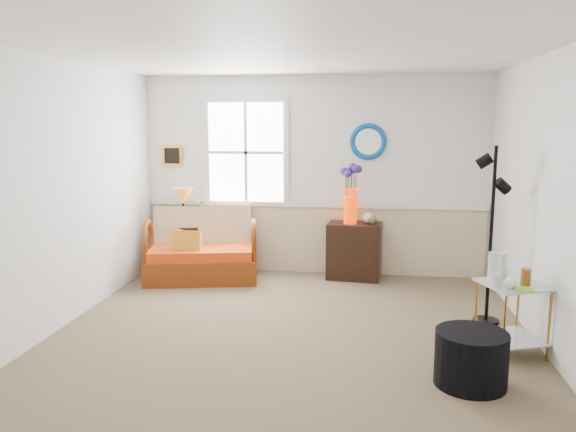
# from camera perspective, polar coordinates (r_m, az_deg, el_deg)

# --- Properties ---
(floor) EXTENTS (4.50, 5.00, 0.01)m
(floor) POSITION_cam_1_polar(r_m,az_deg,el_deg) (5.27, -0.00, -12.65)
(floor) COLOR #7E6D53
(floor) RESTS_ON ground
(ceiling) EXTENTS (4.50, 5.00, 0.01)m
(ceiling) POSITION_cam_1_polar(r_m,az_deg,el_deg) (4.93, -0.00, 16.64)
(ceiling) COLOR white
(ceiling) RESTS_ON walls
(walls) EXTENTS (4.51, 5.01, 2.60)m
(walls) POSITION_cam_1_polar(r_m,az_deg,el_deg) (4.93, -0.00, 1.49)
(walls) COLOR white
(walls) RESTS_ON floor
(wainscot) EXTENTS (4.46, 0.02, 0.90)m
(wainscot) POSITION_cam_1_polar(r_m,az_deg,el_deg) (7.51, 2.57, -2.38)
(wainscot) COLOR #C9B28E
(wainscot) RESTS_ON walls
(chair_rail) EXTENTS (4.46, 0.04, 0.06)m
(chair_rail) POSITION_cam_1_polar(r_m,az_deg,el_deg) (7.42, 2.59, 1.16)
(chair_rail) COLOR white
(chair_rail) RESTS_ON walls
(window) EXTENTS (1.14, 0.06, 1.44)m
(window) POSITION_cam_1_polar(r_m,az_deg,el_deg) (7.49, -4.29, 6.45)
(window) COLOR white
(window) RESTS_ON walls
(picture) EXTENTS (0.28, 0.03, 0.28)m
(picture) POSITION_cam_1_polar(r_m,az_deg,el_deg) (7.78, -11.68, 6.02)
(picture) COLOR #BF7D26
(picture) RESTS_ON walls
(mirror) EXTENTS (0.47, 0.07, 0.47)m
(mirror) POSITION_cam_1_polar(r_m,az_deg,el_deg) (7.33, 8.16, 7.49)
(mirror) COLOR #0A6AA5
(mirror) RESTS_ON walls
(loveseat) EXTENTS (1.52, 1.05, 0.91)m
(loveseat) POSITION_cam_1_polar(r_m,az_deg,el_deg) (7.23, -8.80, -2.91)
(loveseat) COLOR #70380C
(loveseat) RESTS_ON floor
(throw_pillow) EXTENTS (0.36, 0.09, 0.36)m
(throw_pillow) POSITION_cam_1_polar(r_m,az_deg,el_deg) (7.12, -10.25, -2.95)
(throw_pillow) COLOR #C35D04
(throw_pillow) RESTS_ON loveseat
(lamp_stand) EXTENTS (0.40, 0.40, 0.63)m
(lamp_stand) POSITION_cam_1_polar(r_m,az_deg,el_deg) (7.70, -10.18, -3.26)
(lamp_stand) COLOR black
(lamp_stand) RESTS_ON floor
(table_lamp) EXTENTS (0.33, 0.33, 0.51)m
(table_lamp) POSITION_cam_1_polar(r_m,az_deg,el_deg) (7.57, -10.59, 0.91)
(table_lamp) COLOR #BB7625
(table_lamp) RESTS_ON lamp_stand
(potted_plant) EXTENTS (0.34, 0.37, 0.27)m
(potted_plant) POSITION_cam_1_polar(r_m,az_deg,el_deg) (7.58, -9.23, 0.04)
(potted_plant) COLOR #496635
(potted_plant) RESTS_ON lamp_stand
(cabinet) EXTENTS (0.71, 0.50, 0.72)m
(cabinet) POSITION_cam_1_polar(r_m,az_deg,el_deg) (7.28, 6.76, -3.52)
(cabinet) COLOR black
(cabinet) RESTS_ON floor
(flower_vase) EXTENTS (0.26, 0.26, 0.74)m
(flower_vase) POSITION_cam_1_polar(r_m,az_deg,el_deg) (7.13, 6.38, 2.19)
(flower_vase) COLOR #ED2F00
(flower_vase) RESTS_ON cabinet
(side_table) EXTENTS (0.64, 0.64, 0.63)m
(side_table) POSITION_cam_1_polar(r_m,az_deg,el_deg) (5.28, 21.75, -9.67)
(side_table) COLOR #AC8531
(side_table) RESTS_ON floor
(tabletop_items) EXTENTS (0.46, 0.46, 0.25)m
(tabletop_items) POSITION_cam_1_polar(r_m,az_deg,el_deg) (5.13, 21.74, -5.07)
(tabletop_items) COLOR silver
(tabletop_items) RESTS_ON side_table
(floor_lamp) EXTENTS (0.30, 0.30, 1.77)m
(floor_lamp) POSITION_cam_1_polar(r_m,az_deg,el_deg) (5.87, 19.92, -1.92)
(floor_lamp) COLOR black
(floor_lamp) RESTS_ON floor
(ottoman) EXTENTS (0.67, 0.67, 0.42)m
(ottoman) POSITION_cam_1_polar(r_m,az_deg,el_deg) (4.62, 18.08, -13.58)
(ottoman) COLOR black
(ottoman) RESTS_ON floor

